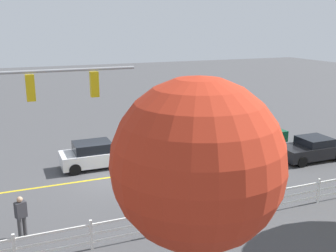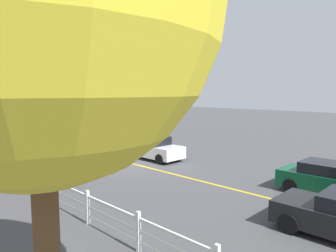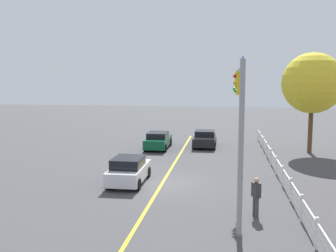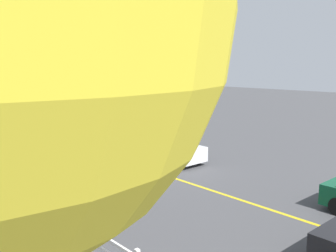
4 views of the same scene
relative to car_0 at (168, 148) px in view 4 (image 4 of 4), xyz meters
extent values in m
plane|color=#444447|center=(-0.23, 1.86, -0.73)|extent=(120.00, 120.00, 0.00)
cube|color=gold|center=(-4.23, 1.86, -0.73)|extent=(28.00, 0.16, 0.01)
cylinder|color=gray|center=(6.37, 5.87, 2.54)|extent=(0.20, 0.20, 6.53)
cylinder|color=gray|center=(2.90, 5.87, 5.50)|extent=(6.94, 0.12, 0.12)
cube|color=#0C59B2|center=(5.47, 5.89, 5.78)|extent=(1.10, 0.03, 0.28)
cube|color=gold|center=(3.48, 5.87, 4.90)|extent=(0.32, 0.28, 1.00)
sphere|color=red|center=(3.48, 5.72, 5.22)|extent=(0.17, 0.17, 0.17)
sphere|color=orange|center=(3.48, 5.72, 4.90)|extent=(0.17, 0.17, 0.17)
sphere|color=#148C19|center=(3.48, 5.72, 4.58)|extent=(0.17, 0.17, 0.17)
cube|color=gold|center=(1.07, 5.87, 4.90)|extent=(0.32, 0.28, 1.00)
sphere|color=red|center=(1.07, 5.72, 5.22)|extent=(0.17, 0.17, 0.17)
sphere|color=orange|center=(1.07, 5.72, 4.90)|extent=(0.17, 0.17, 0.17)
sphere|color=#148C19|center=(1.07, 5.72, 4.58)|extent=(0.17, 0.17, 0.17)
cube|color=silver|center=(-0.05, 0.00, -0.14)|extent=(3.98, 1.78, 0.74)
cube|color=black|center=(0.15, 0.00, 0.50)|extent=(2.06, 1.59, 0.54)
cylinder|color=black|center=(-1.39, -0.83, -0.41)|extent=(0.64, 0.22, 0.64)
cylinder|color=black|center=(-1.40, 0.81, -0.41)|extent=(0.64, 0.22, 0.64)
cylinder|color=black|center=(1.31, -0.81, -0.41)|extent=(0.64, 0.22, 0.64)
cylinder|color=black|center=(1.30, 0.83, -0.41)|extent=(0.64, 0.22, 0.64)
cylinder|color=#3F3F42|center=(4.34, 6.69, -0.31)|extent=(0.16, 0.16, 0.85)
cylinder|color=#3F3F42|center=(4.16, 6.60, -0.31)|extent=(0.16, 0.16, 0.85)
cube|color=#333338|center=(4.25, 6.64, 0.43)|extent=(0.47, 0.40, 0.62)
sphere|color=tan|center=(4.25, 6.64, 0.85)|extent=(0.22, 0.22, 0.22)
cube|color=white|center=(-5.83, 8.45, -0.16)|extent=(0.10, 0.10, 1.15)
cube|color=white|center=(-3.23, 8.45, -0.16)|extent=(0.10, 0.10, 1.15)
cube|color=white|center=(-0.63, 8.45, -0.16)|extent=(0.10, 0.10, 1.15)
cube|color=white|center=(-3.23, 8.45, 0.22)|extent=(26.00, 0.06, 0.09)
cube|color=white|center=(-3.23, 8.45, -0.13)|extent=(26.00, 0.06, 0.09)
cube|color=white|center=(-3.23, 8.45, -0.45)|extent=(26.00, 0.06, 0.09)
camera|label=1|loc=(4.30, 21.53, 7.24)|focal=42.78mm
camera|label=2|loc=(-14.66, 13.66, 3.64)|focal=33.13mm
camera|label=3|loc=(20.16, 5.27, 5.09)|focal=40.46mm
camera|label=4|loc=(-14.44, 12.92, 4.31)|focal=39.86mm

